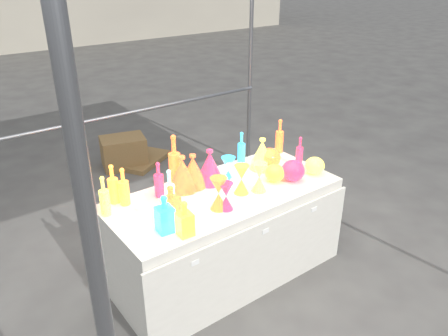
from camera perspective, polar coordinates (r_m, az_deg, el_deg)
ground at (r=3.74m, az=0.00°, el=-13.24°), size 80.00×80.00×0.00m
display_table at (r=3.52m, az=0.09°, el=-8.55°), size 1.84×0.83×0.75m
cardboard_box_closed at (r=5.56m, az=-12.96°, el=2.05°), size 0.61×0.50×0.38m
cardboard_box_flat at (r=5.71m, az=-10.83°, el=1.10°), size 0.86×0.79×0.06m
bottle_0 at (r=3.22m, az=-14.31°, el=-2.00°), size 0.08×0.08×0.30m
bottle_2 at (r=3.35m, az=-6.49°, el=0.97°), size 0.11×0.11×0.42m
bottle_3 at (r=3.24m, az=-8.52°, el=-1.46°), size 0.08×0.08×0.28m
bottle_4 at (r=3.08m, az=-15.38°, el=-3.53°), size 0.08×0.08×0.30m
bottle_5 at (r=3.03m, az=-7.10°, el=-2.95°), size 0.08×0.08×0.32m
bottle_6 at (r=3.18m, az=-12.97°, el=-2.35°), size 0.09×0.09×0.29m
decanter_0 at (r=2.78m, az=-5.16°, el=-6.55°), size 0.10×0.10×0.25m
decanter_1 at (r=2.95m, az=-6.94°, el=-4.48°), size 0.12×0.12×0.25m
decanter_2 at (r=2.82m, az=-7.75°, el=-5.92°), size 0.11×0.11×0.26m
hourglass_0 at (r=3.05m, az=-0.71°, el=-3.34°), size 0.14×0.14×0.24m
hourglass_1 at (r=3.05m, az=0.28°, el=-3.70°), size 0.12×0.12×0.21m
hourglass_2 at (r=3.30m, az=4.62°, el=-1.20°), size 0.14×0.14×0.23m
hourglass_3 at (r=3.32m, az=1.04°, el=-1.17°), size 0.13×0.13×0.20m
hourglass_4 at (r=3.26m, az=2.30°, el=-1.49°), size 0.15×0.15×0.23m
hourglass_5 at (r=3.41m, az=0.57°, el=-0.31°), size 0.12×0.12×0.22m
globe_0 at (r=3.48m, az=6.64°, el=-0.78°), size 0.16×0.16×0.13m
globe_1 at (r=3.65m, az=11.75°, el=0.17°), size 0.17×0.17×0.13m
globe_2 at (r=3.70m, az=5.97°, el=1.16°), size 0.23×0.23×0.15m
globe_3 at (r=3.51m, az=9.01°, el=-0.47°), size 0.23×0.23×0.15m
lampshade_0 at (r=3.37m, az=-4.06°, el=-0.29°), size 0.25×0.25×0.26m
lampshade_1 at (r=3.32m, az=-5.46°, el=-0.64°), size 0.25×0.25×0.28m
lampshade_2 at (r=3.41m, az=-1.85°, el=0.24°), size 0.29×0.29×0.28m
lampshade_3 at (r=3.66m, az=4.99°, el=1.92°), size 0.28×0.28×0.27m
bottle_8 at (r=3.73m, az=2.29°, el=2.62°), size 0.07×0.07×0.29m
bottle_9 at (r=3.98m, az=7.27°, el=4.17°), size 0.09×0.09×0.32m
bottle_10 at (r=3.75m, az=9.84°, el=2.15°), size 0.06×0.06×0.26m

